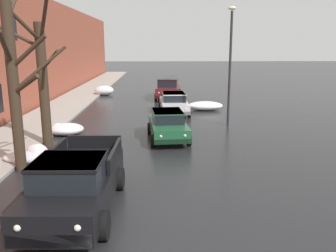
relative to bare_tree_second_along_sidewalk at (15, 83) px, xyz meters
name	(u,v)px	position (x,y,z in m)	size (l,w,h in m)	color
left_sidewalk_slab	(40,123)	(-2.03, 8.10, -3.23)	(3.38, 80.00, 0.12)	#A8A399
snow_bank_near_corner_left	(65,129)	(0.16, 5.44, -3.00)	(1.76, 1.48, 0.60)	white
snow_bank_along_left_kerb	(205,106)	(8.42, 12.39, -2.98)	(2.53, 1.50, 0.62)	white
snow_bank_mid_block_left	(104,91)	(0.02, 20.34, -2.86)	(1.79, 1.32, 0.90)	white
snow_bank_along_right_kerb	(36,156)	(0.16, 0.93, -3.01)	(2.48, 1.15, 0.72)	white
bare_tree_second_along_sidewalk	(15,83)	(0.00, 0.00, 0.00)	(2.00, 3.03, 6.36)	#382B1E
bare_tree_mid_block	(42,78)	(-0.10, 3.21, -0.13)	(3.34, 2.46, 6.42)	#382B1E
pickup_truck_black_approaching_near_lane	(76,183)	(2.81, -3.49, -2.41)	(2.28, 5.18, 1.76)	black
sedan_green_parked_kerbside_close	(168,124)	(5.53, 4.37, -2.54)	(2.13, 4.10, 1.42)	#1E5633
sedan_white_parked_kerbside_mid	(174,103)	(6.11, 11.10, -2.53)	(2.09, 4.31, 1.42)	silver
suv_maroon_parked_far_down_block	(168,87)	(5.92, 18.05, -2.30)	(2.38, 4.95, 1.82)	maroon
street_lamp_post	(230,61)	(9.12, 7.40, 0.40)	(0.44, 0.24, 6.65)	#28282D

